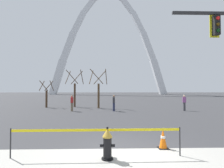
{
  "coord_description": "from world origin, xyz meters",
  "views": [
    {
      "loc": [
        -0.43,
        -6.56,
        2.15
      ],
      "look_at": [
        -0.13,
        5.0,
        2.5
      ],
      "focal_mm": 28.64,
      "sensor_mm": 36.0,
      "label": 1
    }
  ],
  "objects_px": {
    "traffic_cone_by_hydrant": "(163,139)",
    "pedestrian_standing_center": "(114,103)",
    "fire_hydrant": "(107,144)",
    "pedestrian_walking_right": "(72,103)",
    "monument_arch": "(108,49)",
    "pedestrian_walking_left": "(184,103)"
  },
  "relations": [
    {
      "from": "pedestrian_walking_right",
      "to": "pedestrian_walking_left",
      "type": "bearing_deg",
      "value": 0.07
    },
    {
      "from": "pedestrian_standing_center",
      "to": "pedestrian_walking_right",
      "type": "xyz_separation_m",
      "value": [
        -4.13,
        0.12,
        0.0
      ]
    },
    {
      "from": "pedestrian_walking_left",
      "to": "traffic_cone_by_hydrant",
      "type": "bearing_deg",
      "value": -116.86
    },
    {
      "from": "traffic_cone_by_hydrant",
      "to": "pedestrian_walking_right",
      "type": "xyz_separation_m",
      "value": [
        -5.52,
        11.23,
        0.46
      ]
    },
    {
      "from": "fire_hydrant",
      "to": "pedestrian_walking_right",
      "type": "relative_size",
      "value": 0.62
    },
    {
      "from": "monument_arch",
      "to": "pedestrian_standing_center",
      "type": "relative_size",
      "value": 31.05
    },
    {
      "from": "traffic_cone_by_hydrant",
      "to": "pedestrian_standing_center",
      "type": "distance_m",
      "value": 11.21
    },
    {
      "from": "pedestrian_walking_left",
      "to": "pedestrian_standing_center",
      "type": "distance_m",
      "value": 7.09
    },
    {
      "from": "fire_hydrant",
      "to": "traffic_cone_by_hydrant",
      "type": "xyz_separation_m",
      "value": [
        2.03,
        0.95,
        -0.11
      ]
    },
    {
      "from": "pedestrian_walking_right",
      "to": "fire_hydrant",
      "type": "bearing_deg",
      "value": -74.0
    },
    {
      "from": "pedestrian_walking_left",
      "to": "fire_hydrant",
      "type": "bearing_deg",
      "value": -122.34
    },
    {
      "from": "traffic_cone_by_hydrant",
      "to": "pedestrian_walking_left",
      "type": "relative_size",
      "value": 0.46
    },
    {
      "from": "traffic_cone_by_hydrant",
      "to": "pedestrian_standing_center",
      "type": "xyz_separation_m",
      "value": [
        -1.39,
        11.11,
        0.46
      ]
    },
    {
      "from": "traffic_cone_by_hydrant",
      "to": "pedestrian_walking_left",
      "type": "xyz_separation_m",
      "value": [
        5.69,
        11.24,
        0.46
      ]
    },
    {
      "from": "fire_hydrant",
      "to": "pedestrian_walking_right",
      "type": "distance_m",
      "value": 12.68
    },
    {
      "from": "pedestrian_walking_left",
      "to": "pedestrian_walking_right",
      "type": "distance_m",
      "value": 11.21
    },
    {
      "from": "pedestrian_walking_left",
      "to": "pedestrian_walking_right",
      "type": "height_order",
      "value": "same"
    },
    {
      "from": "fire_hydrant",
      "to": "pedestrian_standing_center",
      "type": "relative_size",
      "value": 0.62
    },
    {
      "from": "pedestrian_walking_left",
      "to": "pedestrian_standing_center",
      "type": "relative_size",
      "value": 1.0
    },
    {
      "from": "fire_hydrant",
      "to": "monument_arch",
      "type": "bearing_deg",
      "value": 89.65
    },
    {
      "from": "fire_hydrant",
      "to": "pedestrian_walking_left",
      "type": "distance_m",
      "value": 14.44
    },
    {
      "from": "fire_hydrant",
      "to": "traffic_cone_by_hydrant",
      "type": "relative_size",
      "value": 1.36
    }
  ]
}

